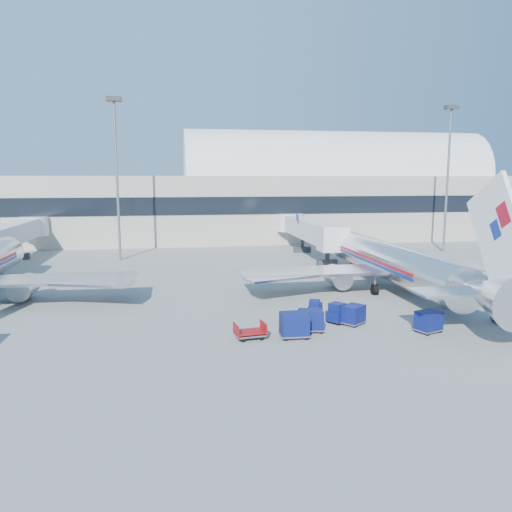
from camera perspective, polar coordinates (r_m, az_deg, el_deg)
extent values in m
plane|color=gray|center=(45.93, 6.51, -5.76)|extent=(260.00, 260.00, 0.00)
cube|color=#B2AA9E|center=(99.69, -16.76, 5.27)|extent=(170.00, 28.00, 12.00)
cube|color=black|center=(85.83, -17.95, 5.37)|extent=(170.00, 0.40, 3.00)
cylinder|color=white|center=(103.87, 8.85, 8.98)|extent=(60.00, 18.00, 18.00)
cylinder|color=silver|center=(54.27, 15.02, -0.62)|extent=(3.80, 28.00, 3.80)
sphere|color=silver|center=(67.12, 10.11, 1.31)|extent=(3.72, 3.72, 3.72)
cone|color=silver|center=(39.64, 25.20, -4.00)|extent=(3.80, 6.00, 3.80)
cube|color=#A70C20|center=(55.13, 14.61, -0.20)|extent=(3.85, 20.16, 0.32)
cube|color=navy|center=(55.19, 14.59, -0.58)|extent=(3.85, 20.16, 0.32)
cube|color=white|center=(38.56, 26.05, 2.24)|extent=(0.35, 7.79, 8.74)
cube|color=silver|center=(40.00, 24.82, -3.57)|extent=(11.00, 3.00, 0.18)
cube|color=silver|center=(53.48, 15.44, -1.43)|extent=(32.00, 5.00, 0.28)
cylinder|color=#B7B7BC|center=(53.00, 9.30, -2.36)|extent=(2.10, 3.80, 2.10)
cylinder|color=#B7B7BC|center=(57.44, 19.76, -1.90)|extent=(2.10, 3.80, 2.10)
cylinder|color=black|center=(64.70, 10.94, -1.19)|extent=(0.40, 0.90, 0.90)
sphere|color=silver|center=(66.30, -26.57, 0.41)|extent=(3.72, 3.72, 3.72)
cylinder|color=#B7B7BC|center=(52.22, -24.99, -3.24)|extent=(2.10, 3.80, 2.10)
cylinder|color=black|center=(63.85, -27.20, -2.15)|extent=(0.40, 0.90, 0.90)
cube|color=silver|center=(75.77, 5.91, 3.08)|extent=(2.70, 24.00, 2.70)
cube|color=silver|center=(64.15, 8.77, 1.99)|extent=(3.40, 3.20, 3.20)
cylinder|color=silver|center=(86.87, 3.91, 3.83)|extent=(4.40, 4.40, 3.00)
cube|color=#2D2D30|center=(66.52, 8.14, 0.33)|extent=(0.50, 0.50, 3.00)
cube|color=#2D2D30|center=(66.73, 8.11, -0.82)|extent=(2.60, 1.00, 0.90)
cube|color=#2D2D30|center=(78.89, 5.31, 1.71)|extent=(0.50, 0.50, 3.00)
cube|color=#2D2D30|center=(79.07, 5.30, 0.73)|extent=(2.60, 1.00, 0.90)
cube|color=navy|center=(75.21, 4.75, 4.43)|extent=(0.12, 1.40, 0.90)
cube|color=silver|center=(76.37, -26.17, 2.27)|extent=(2.70, 24.00, 2.70)
cylinder|color=silver|center=(87.39, -24.02, 3.12)|extent=(4.40, 4.40, 3.00)
cube|color=#2D2D30|center=(79.47, -25.45, 0.94)|extent=(0.50, 0.50, 3.00)
cube|color=#2D2D30|center=(79.65, -25.38, -0.03)|extent=(2.60, 1.00, 0.90)
cylinder|color=slate|center=(73.13, -15.58, 8.09)|extent=(0.36, 0.36, 22.00)
cube|color=#2D2D30|center=(73.92, -15.96, 16.88)|extent=(2.00, 1.20, 0.60)
cylinder|color=slate|center=(84.13, 21.02, 7.89)|extent=(0.36, 0.36, 22.00)
cube|color=#2D2D30|center=(84.82, 21.45, 15.53)|extent=(2.00, 1.20, 0.60)
cube|color=#9E9E96|center=(55.14, 24.26, -3.55)|extent=(3.00, 0.55, 0.90)
cube|color=#9E9E96|center=(57.03, 27.03, -3.35)|extent=(3.00, 0.55, 0.90)
cube|color=#0A1351|center=(41.38, 9.68, -6.60)|extent=(2.78, 2.51, 0.82)
cube|color=#0A1351|center=(40.77, 9.26, -5.86)|extent=(1.44, 1.47, 0.77)
cylinder|color=black|center=(42.42, 9.80, -6.63)|extent=(0.64, 0.56, 0.61)
cube|color=#0A1351|center=(48.38, 21.95, -5.02)|extent=(2.13, 2.13, 0.66)
cube|color=#0A1351|center=(48.36, 21.49, -4.36)|extent=(1.17, 1.17, 0.61)
cylinder|color=black|center=(48.66, 22.85, -5.28)|extent=(0.48, 0.48, 0.49)
cube|color=#0A1351|center=(43.47, 6.78, -5.94)|extent=(1.75, 2.26, 0.66)
cube|color=#0A1351|center=(42.92, 6.71, -5.41)|extent=(1.13, 1.08, 0.62)
cylinder|color=black|center=(44.26, 6.39, -5.99)|extent=(0.38, 0.53, 0.49)
cube|color=#0A1351|center=(40.67, 11.08, -6.49)|extent=(2.15, 2.09, 1.37)
cube|color=slate|center=(40.86, 11.05, -7.42)|extent=(2.25, 2.19, 0.09)
cylinder|color=black|center=(41.66, 10.91, -7.12)|extent=(0.39, 0.35, 0.38)
cube|color=#0A1351|center=(38.37, 6.27, -7.21)|extent=(1.97, 1.62, 1.46)
cube|color=slate|center=(38.57, 6.25, -8.26)|extent=(2.07, 1.68, 0.10)
cylinder|color=black|center=(39.21, 7.15, -8.02)|extent=(0.42, 0.21, 0.40)
cube|color=#0A1351|center=(36.80, 4.40, -7.73)|extent=(2.02, 1.59, 1.61)
cube|color=slate|center=(37.04, 4.39, -8.93)|extent=(2.13, 1.64, 0.11)
cylinder|color=black|center=(37.78, 5.34, -8.61)|extent=(0.45, 0.19, 0.44)
cube|color=#0A1351|center=(40.16, 19.12, -6.98)|extent=(2.12, 1.90, 1.41)
cube|color=slate|center=(40.35, 19.07, -7.95)|extent=(2.23, 1.98, 0.10)
cylinder|color=black|center=(41.18, 19.12, -7.64)|extent=(0.42, 0.28, 0.39)
cube|color=#0A1351|center=(45.05, 26.83, -5.60)|extent=(2.05, 1.64, 1.59)
cube|color=slate|center=(45.24, 26.76, -6.58)|extent=(2.16, 1.70, 0.11)
cylinder|color=black|center=(46.15, 27.16, -6.35)|extent=(0.45, 0.20, 0.44)
cube|color=slate|center=(36.61, -0.70, -8.94)|extent=(2.38, 1.79, 0.12)
cube|color=maroon|center=(36.55, -0.70, -8.65)|extent=(2.38, 1.84, 0.08)
cylinder|color=black|center=(37.35, 0.08, -8.82)|extent=(0.42, 0.22, 0.40)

